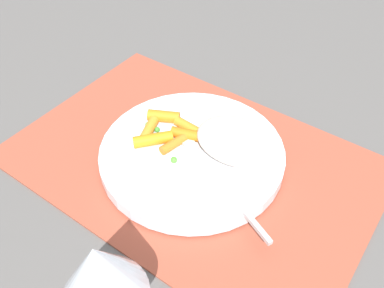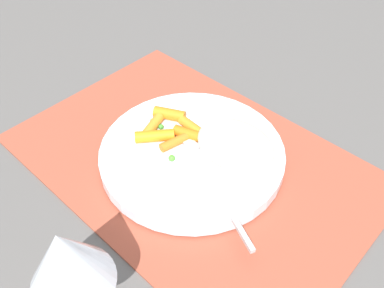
{
  "view_description": "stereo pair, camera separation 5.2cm",
  "coord_description": "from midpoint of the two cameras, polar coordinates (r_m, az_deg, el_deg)",
  "views": [
    {
      "loc": [
        -0.23,
        0.32,
        0.42
      ],
      "look_at": [
        0.0,
        0.0,
        0.03
      ],
      "focal_mm": 39.24,
      "sensor_mm": 36.0,
      "label": 1
    },
    {
      "loc": [
        -0.27,
        0.29,
        0.42
      ],
      "look_at": [
        0.0,
        0.0,
        0.03
      ],
      "focal_mm": 39.24,
      "sensor_mm": 36.0,
      "label": 2
    }
  ],
  "objects": [
    {
      "name": "rice_mound",
      "position": [
        0.55,
        8.67,
        -0.18
      ],
      "size": [
        0.11,
        0.08,
        0.04
      ],
      "primitive_type": "ellipsoid",
      "color": "beige",
      "rests_on": "plate"
    },
    {
      "name": "ground_plane",
      "position": [
        0.58,
        2.59,
        -2.58
      ],
      "size": [
        2.4,
        2.4,
        0.0
      ],
      "primitive_type": "plane",
      "color": "#565451"
    },
    {
      "name": "plate",
      "position": [
        0.57,
        2.63,
        -1.52
      ],
      "size": [
        0.25,
        0.25,
        0.02
      ],
      "primitive_type": "cylinder",
      "color": "white",
      "rests_on": "placemat"
    },
    {
      "name": "wine_glass",
      "position": [
        0.37,
        -12.59,
        -15.88
      ],
      "size": [
        0.08,
        0.08,
        0.15
      ],
      "color": "silver",
      "rests_on": "ground_plane"
    },
    {
      "name": "pea_scatter",
      "position": [
        0.58,
        0.14,
        1.7
      ],
      "size": [
        0.08,
        0.07,
        0.01
      ],
      "color": "green",
      "rests_on": "plate"
    },
    {
      "name": "carrot_portion",
      "position": [
        0.58,
        -0.25,
        1.93
      ],
      "size": [
        0.1,
        0.09,
        0.02
      ],
      "color": "orange",
      "rests_on": "plate"
    },
    {
      "name": "fork",
      "position": [
        0.53,
        4.65,
        -3.75
      ],
      "size": [
        0.2,
        0.1,
        0.01
      ],
      "color": "#B7B7B7",
      "rests_on": "plate"
    },
    {
      "name": "placemat",
      "position": [
        0.58,
        2.6,
        -2.38
      ],
      "size": [
        0.49,
        0.33,
        0.01
      ],
      "primitive_type": "cube",
      "color": "#9E4733",
      "rests_on": "ground_plane"
    }
  ]
}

